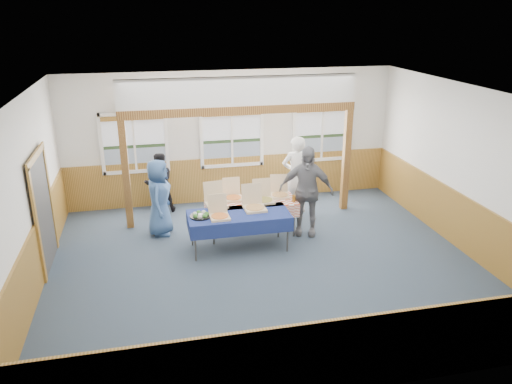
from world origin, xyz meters
TOP-DOWN VIEW (x-y plane):
  - floor at (0.00, 0.00)m, footprint 8.00×8.00m
  - ceiling at (0.00, 0.00)m, footprint 8.00×8.00m
  - wall_back at (0.00, 3.50)m, footprint 8.00×0.00m
  - wall_front at (0.00, -3.50)m, footprint 8.00×0.00m
  - wall_left at (-4.00, 0.00)m, footprint 0.00×8.00m
  - wall_right at (4.00, 0.00)m, footprint 0.00×8.00m
  - wainscot_back at (0.00, 3.48)m, footprint 7.98×0.05m
  - wainscot_front at (0.00, -3.48)m, footprint 7.98×0.05m
  - wainscot_left at (-3.98, 0.00)m, footprint 0.05×6.98m
  - wainscot_right at (3.98, 0.00)m, footprint 0.05×6.98m
  - cased_opening at (-3.96, 0.90)m, footprint 0.06×1.30m
  - window_left at (-2.30, 3.46)m, footprint 1.56×0.10m
  - window_mid at (0.00, 3.46)m, footprint 1.56×0.10m
  - window_right at (2.30, 3.46)m, footprint 1.56×0.10m
  - post_left at (-2.50, 2.30)m, footprint 0.15×0.15m
  - post_right at (2.50, 2.30)m, footprint 0.15×0.15m
  - cross_beam at (0.00, 2.30)m, footprint 5.15×0.18m
  - table_left at (-0.35, 0.74)m, footprint 2.02×0.94m
  - table_right at (0.03, 1.36)m, footprint 2.05×1.56m
  - pizza_box_a at (-0.75, 0.63)m, footprint 0.38×0.46m
  - pizza_box_b at (-0.00, 0.90)m, footprint 0.44×0.53m
  - pizza_box_c at (-0.73, 1.26)m, footprint 0.46×0.54m
  - pizza_box_d at (-0.32, 1.55)m, footprint 0.38×0.46m
  - pizza_box_e at (0.28, 1.28)m, footprint 0.39×0.48m
  - pizza_box_f at (0.69, 1.50)m, footprint 0.45×0.52m
  - veggie_tray at (-1.10, 0.74)m, footprint 0.42×0.42m
  - drink_glass at (0.88, 1.11)m, footprint 0.07×0.07m
  - woman_white at (1.31, 2.35)m, footprint 0.69×0.47m
  - woman_black at (-1.80, 3.03)m, footprint 0.79×0.67m
  - man_blue at (-1.85, 1.80)m, footprint 0.69×0.90m
  - person_grey at (1.15, 1.15)m, footprint 1.22×0.85m

SIDE VIEW (x-z plane):
  - floor at x=0.00m, z-range 0.00..0.00m
  - wainscot_back at x=0.00m, z-range 0.00..1.10m
  - wainscot_front at x=0.00m, z-range 0.00..1.10m
  - wainscot_left at x=-3.98m, z-range 0.00..1.10m
  - wainscot_right at x=3.98m, z-range 0.00..1.10m
  - table_right at x=0.03m, z-range 0.32..1.08m
  - table_left at x=-0.35m, z-range 0.33..1.08m
  - woman_black at x=-1.80m, z-range 0.00..1.44m
  - veggie_tray at x=-1.10m, z-range 0.74..0.84m
  - pizza_box_a at x=-0.75m, z-range 0.62..1.02m
  - pizza_box_d at x=-0.32m, z-range 0.62..1.03m
  - pizza_box_f at x=0.69m, z-range 0.61..1.03m
  - man_blue at x=-1.85m, z-range 0.00..1.65m
  - pizza_box_e at x=0.28m, z-range 0.61..1.04m
  - pizza_box_c at x=-0.73m, z-range 0.60..1.05m
  - pizza_box_b at x=0.00m, z-range 0.60..1.06m
  - drink_glass at x=0.88m, z-range 0.76..0.91m
  - woman_white at x=1.31m, z-range 0.00..1.83m
  - person_grey at x=1.15m, z-range 0.00..1.93m
  - cased_opening at x=-3.96m, z-range 0.00..2.10m
  - post_left at x=-2.50m, z-range 0.00..2.40m
  - post_right at x=2.50m, z-range 0.00..2.40m
  - wall_back at x=0.00m, z-range -2.40..5.60m
  - wall_front at x=0.00m, z-range -2.40..5.60m
  - wall_left at x=-4.00m, z-range -2.40..5.60m
  - wall_right at x=4.00m, z-range -2.40..5.60m
  - window_left at x=-2.30m, z-range 0.95..2.41m
  - window_mid at x=0.00m, z-range 0.95..2.41m
  - window_right at x=2.30m, z-range 0.95..2.41m
  - cross_beam at x=0.00m, z-range 2.40..2.58m
  - ceiling at x=0.00m, z-range 3.20..3.20m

